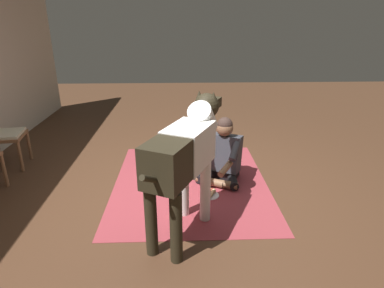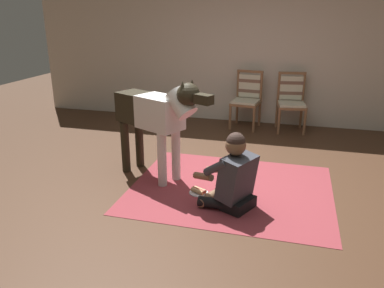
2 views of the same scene
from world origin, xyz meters
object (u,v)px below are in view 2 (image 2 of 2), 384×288
at_px(dining_chair_right_of_pair, 291,99).
at_px(large_dog, 156,115).
at_px(person_sitting_on_floor, 233,177).
at_px(hot_dog_on_plate, 199,191).
at_px(dining_chair_left_of_pair, 247,97).

relative_size(dining_chair_right_of_pair, large_dog, 0.68).
relative_size(person_sitting_on_floor, large_dog, 0.57).
height_order(dining_chair_right_of_pair, large_dog, large_dog).
xyz_separation_m(dining_chair_right_of_pair, person_sitting_on_floor, (-0.50, -2.99, -0.21)).
distance_m(dining_chair_right_of_pair, hot_dog_on_plate, 2.98).
bearing_deg(person_sitting_on_floor, dining_chair_left_of_pair, 94.78).
xyz_separation_m(person_sitting_on_floor, hot_dog_on_plate, (-0.41, 0.20, -0.31)).
height_order(person_sitting_on_floor, hot_dog_on_plate, person_sitting_on_floor).
distance_m(dining_chair_right_of_pair, person_sitting_on_floor, 3.04).
height_order(dining_chair_right_of_pair, person_sitting_on_floor, dining_chair_right_of_pair).
relative_size(dining_chair_left_of_pair, person_sitting_on_floor, 1.19).
bearing_deg(dining_chair_left_of_pair, large_dog, -106.77).
bearing_deg(hot_dog_on_plate, large_dog, 154.30).
distance_m(dining_chair_right_of_pair, large_dog, 2.93).
relative_size(dining_chair_right_of_pair, person_sitting_on_floor, 1.19).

